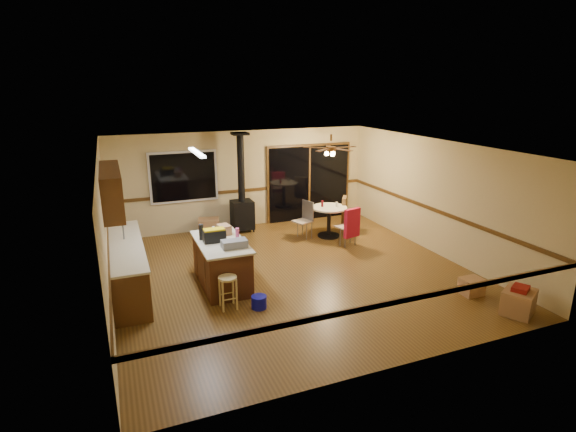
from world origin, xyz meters
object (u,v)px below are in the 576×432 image
toolbox_black (214,236)px  blue_bucket (259,302)px  box_corner_a (518,302)px  box_corner_b (472,286)px  wood_stove (242,205)px  bar_stool (228,292)px  box_under_window (209,227)px  chair_left (305,215)px  toolbox_grey (234,244)px  chair_right (345,210)px  dining_table (329,216)px  chair_near (351,223)px  kitchen_island (222,263)px

toolbox_black → blue_bucket: toolbox_black is taller
box_corner_a → box_corner_b: size_ratio=1.44×
wood_stove → blue_bucket: (-0.93, -4.22, -0.62)m
bar_stool → box_under_window: size_ratio=1.12×
toolbox_black → box_under_window: 3.24m
chair_left → toolbox_grey: bearing=-136.1°
wood_stove → box_under_window: size_ratio=4.79×
chair_right → box_corner_b: bearing=-84.1°
dining_table → box_corner_b: dining_table is taller
toolbox_grey → chair_left: toolbox_grey is taller
chair_near → dining_table: bearing=99.5°
toolbox_grey → chair_right: 4.37m
bar_stool → blue_bucket: 0.56m
chair_near → box_corner_a: bearing=-75.4°
box_under_window → chair_right: bearing=-18.5°
toolbox_black → chair_right: toolbox_black is taller
bar_stool → box_corner_b: size_ratio=1.53×
box_corner_b → wood_stove: bearing=119.3°
box_under_window → box_corner_a: 7.29m
dining_table → chair_near: bearing=-80.5°
kitchen_island → dining_table: bearing=29.4°
chair_right → kitchen_island: bearing=-152.4°
blue_bucket → box_corner_b: bearing=-14.0°
toolbox_black → chair_left: (2.75, 1.96, -0.43)m
box_corner_b → dining_table: bearing=103.8°
bar_stool → toolbox_black: bearing=89.2°
wood_stove → box_corner_a: (3.11, -6.04, -0.52)m
chair_right → chair_near: bearing=-111.3°
blue_bucket → dining_table: 4.17m
toolbox_black → box_corner_b: size_ratio=1.07×
chair_left → box_under_window: size_ratio=0.98×
chair_right → box_under_window: bearing=161.5°
dining_table → box_corner_a: dining_table is taller
blue_bucket → toolbox_black: bearing=112.3°
kitchen_island → bar_stool: kitchen_island is taller
chair_left → chair_right: same height
chair_near → box_corner_a: chair_near is taller
kitchen_island → toolbox_black: (-0.12, 0.00, 0.56)m
chair_left → box_corner_b: bearing=-69.0°
chair_left → box_corner_a: (1.77, -4.95, -0.38)m
toolbox_black → box_corner_a: size_ratio=0.75×
box_corner_b → chair_left: bearing=111.0°
toolbox_grey → chair_near: size_ratio=0.66×
wood_stove → blue_bucket: size_ratio=9.34×
wood_stove → toolbox_black: bearing=-114.9°
box_corner_a → box_corner_b: (-0.20, 0.86, -0.05)m
wood_stove → chair_right: size_ratio=3.60×
dining_table → wood_stove: bearing=147.6°
toolbox_black → bar_stool: toolbox_black is taller
toolbox_grey → chair_near: toolbox_grey is taller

